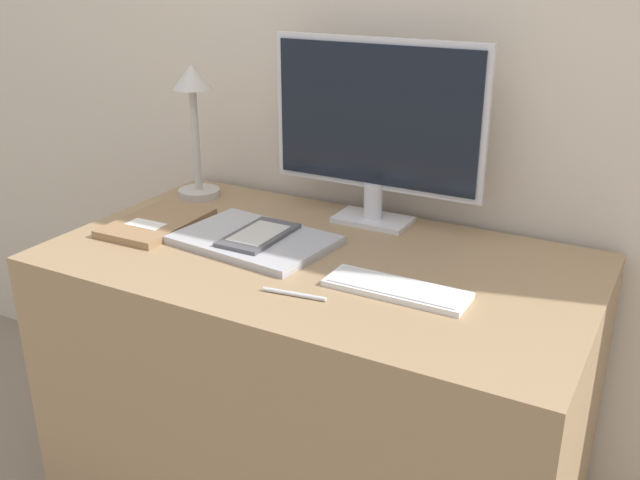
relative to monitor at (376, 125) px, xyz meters
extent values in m
cube|color=beige|center=(-0.01, 0.13, 0.21)|extent=(3.60, 0.05, 2.40)
cube|color=#997A56|center=(-0.01, -0.26, -0.62)|extent=(1.20, 0.68, 0.74)
cube|color=silver|center=(0.00, 0.00, -0.24)|extent=(0.19, 0.11, 0.01)
cylinder|color=silver|center=(0.00, 0.00, -0.19)|extent=(0.05, 0.05, 0.09)
cube|color=silver|center=(0.00, 0.00, 0.02)|extent=(0.54, 0.01, 0.36)
cube|color=black|center=(0.00, -0.01, 0.02)|extent=(0.51, 0.01, 0.33)
cube|color=silver|center=(0.21, -0.34, -0.24)|extent=(0.29, 0.10, 0.01)
cube|color=silver|center=(0.21, -0.34, -0.23)|extent=(0.27, 0.08, 0.00)
cube|color=#A3A3A8|center=(-0.18, -0.26, -0.24)|extent=(0.37, 0.28, 0.01)
cube|color=#B2B2B7|center=(-0.18, -0.26, -0.23)|extent=(0.37, 0.28, 0.01)
cube|color=#4C4C51|center=(-0.17, -0.26, -0.22)|extent=(0.11, 0.20, 0.01)
cube|color=beige|center=(-0.17, -0.26, -0.22)|extent=(0.09, 0.14, 0.00)
cylinder|color=#BCB7AD|center=(-0.51, -0.05, -0.24)|extent=(0.11, 0.11, 0.02)
cylinder|color=#BCB7AD|center=(-0.51, -0.05, -0.09)|extent=(0.02, 0.02, 0.27)
cone|color=#BCB7AD|center=(-0.51, -0.05, 0.08)|extent=(0.10, 0.10, 0.06)
cube|color=#93704C|center=(-0.45, -0.28, -0.24)|extent=(0.18, 0.27, 0.02)
cube|color=silver|center=(-0.45, -0.32, -0.23)|extent=(0.09, 0.05, 0.00)
cylinder|color=silver|center=(0.04, -0.45, -0.24)|extent=(0.13, 0.03, 0.01)
camera|label=1|loc=(0.69, -1.53, 0.38)|focal=40.00mm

